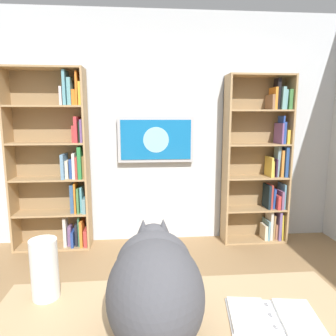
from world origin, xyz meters
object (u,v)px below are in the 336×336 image
Objects in this scene: bookshelf_right at (59,164)px; wall_mounted_tv at (156,140)px; cat at (155,283)px; open_binder at (273,317)px; paper_towel_roll at (45,269)px; bookshelf_left at (263,164)px.

bookshelf_right reaches higher than wall_mounted_tv.
cat is at bearing 111.08° from bookshelf_right.
open_binder is at bearing 119.53° from bookshelf_right.
cat is 0.51m from paper_towel_roll.
bookshelf_right is (2.38, -0.00, 0.04)m from bookshelf_left.
bookshelf_left is 1.32m from wall_mounted_tv.
bookshelf_left reaches higher than paper_towel_roll.
wall_mounted_tv is (1.28, -0.08, 0.29)m from bookshelf_left.
cat is 0.48m from open_binder.
bookshelf_left is 5.52× the size of open_binder.
bookshelf_left is at bearing -128.86° from paper_towel_roll.
bookshelf_right reaches higher than cat.
bookshelf_left is 3.48× the size of cat.
bookshelf_left is 2.94m from paper_towel_roll.
wall_mounted_tv is 2.48× the size of open_binder.
wall_mounted_tv reaches higher than paper_towel_roll.
bookshelf_right is 3.57× the size of cat.
paper_towel_roll is (0.57, 2.37, -0.35)m from wall_mounted_tv.
bookshelf_left is 2.90m from cat.
paper_towel_roll is (-0.53, 2.29, -0.09)m from bookshelf_right.
wall_mounted_tv is (-1.10, -0.08, 0.26)m from bookshelf_right.
wall_mounted_tv reaches higher than cat.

